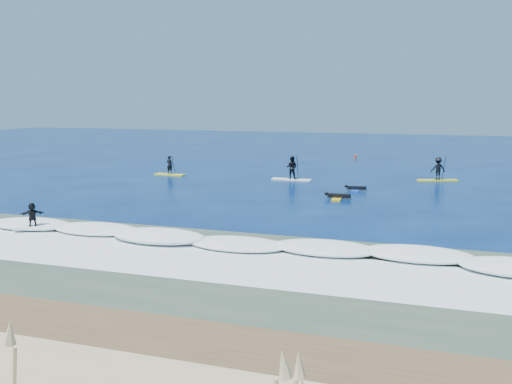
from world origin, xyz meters
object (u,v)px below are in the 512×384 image
(sup_paddler_left, at_px, (170,168))
(marker_buoy, at_px, (355,156))
(sup_paddler_right, at_px, (438,170))
(prone_paddler_near, at_px, (338,196))
(sup_paddler_center, at_px, (292,170))
(wave_surfer, at_px, (32,217))
(prone_paddler_far, at_px, (356,189))

(sup_paddler_left, relative_size, marker_buoy, 4.85)
(sup_paddler_left, bearing_deg, sup_paddler_right, 14.09)
(prone_paddler_near, bearing_deg, sup_paddler_right, -32.81)
(sup_paddler_center, height_order, marker_buoy, sup_paddler_center)
(sup_paddler_center, relative_size, wave_surfer, 1.90)
(sup_paddler_left, bearing_deg, prone_paddler_far, -6.89)
(sup_paddler_right, height_order, wave_surfer, sup_paddler_right)
(wave_surfer, bearing_deg, sup_paddler_left, 58.39)
(sup_paddler_center, distance_m, prone_paddler_far, 7.18)
(sup_paddler_left, distance_m, sup_paddler_center, 11.27)
(sup_paddler_left, height_order, marker_buoy, sup_paddler_left)
(prone_paddler_far, bearing_deg, prone_paddler_near, 164.43)
(sup_paddler_center, xyz_separation_m, prone_paddler_near, (5.36, -7.83, -0.72))
(sup_paddler_left, bearing_deg, prone_paddler_near, -19.50)
(prone_paddler_far, height_order, wave_surfer, wave_surfer)
(sup_paddler_left, xyz_separation_m, sup_paddler_center, (11.26, 0.35, 0.25))
(prone_paddler_far, xyz_separation_m, wave_surfer, (-13.79, -18.62, 0.64))
(sup_paddler_right, bearing_deg, prone_paddler_far, -149.16)
(sup_paddler_left, bearing_deg, marker_buoy, 59.87)
(sup_paddler_left, distance_m, wave_surfer, 22.44)
(prone_paddler_near, height_order, wave_surfer, wave_surfer)
(prone_paddler_near, xyz_separation_m, wave_surfer, (-13.17, -14.69, 0.62))
(sup_paddler_center, bearing_deg, wave_surfer, -108.40)
(sup_paddler_right, bearing_deg, sup_paddler_center, 175.11)
(sup_paddler_center, bearing_deg, sup_paddler_right, 17.06)
(sup_paddler_right, bearing_deg, wave_surfer, -148.16)
(sup_paddler_right, height_order, marker_buoy, sup_paddler_right)
(prone_paddler_near, bearing_deg, prone_paddler_far, -12.43)
(sup_paddler_center, bearing_deg, prone_paddler_far, -32.37)
(marker_buoy, bearing_deg, sup_paddler_left, -124.88)
(sup_paddler_left, relative_size, prone_paddler_far, 1.38)
(sup_paddler_left, xyz_separation_m, sup_paddler_right, (22.95, 3.77, 0.27))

